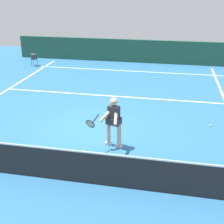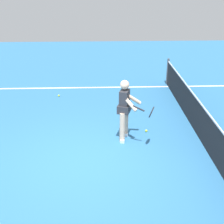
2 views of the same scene
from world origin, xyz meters
name	(u,v)px [view 1 (image 1 of 2)]	position (x,y,z in m)	size (l,w,h in m)	color
ground_plane	(91,129)	(0.00, 0.00, 0.00)	(26.16, 26.16, 0.00)	teal
court_back_wall	(131,51)	(0.00, -9.76, 0.70)	(14.70, 0.24, 1.40)	#23513D
baseline_marking	(125,71)	(0.00, -7.56, 0.00)	(10.70, 0.10, 0.01)	white
service_line_marking	(110,96)	(0.00, -3.31, 0.00)	(9.70, 0.10, 0.01)	white
court_net	(59,164)	(0.00, 2.94, 0.45)	(10.38, 0.08, 0.97)	#4C4C51
tennis_player	(113,121)	(-0.98, 1.04, 0.85)	(0.97, 0.87, 1.55)	beige
tennis_ball_near	(84,72)	(2.20, -6.78, 0.03)	(0.07, 0.07, 0.07)	#D1E533
tennis_ball_mid	(121,157)	(-1.31, 1.63, 0.03)	(0.07, 0.07, 0.07)	#D1E533
tennis_ball_far	(210,125)	(-3.99, -0.98, 0.03)	(0.07, 0.07, 0.07)	#D1E533
ball_hopper	(34,57)	(5.53, -7.64, 0.55)	(0.36, 0.36, 0.74)	#333338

